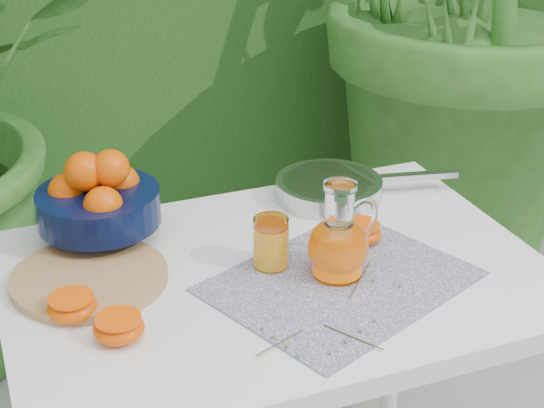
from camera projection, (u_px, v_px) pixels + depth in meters
name	position (u px, v px, depth m)	size (l,w,h in m)	color
white_table	(276.00, 307.00, 1.59)	(1.00, 0.70, 0.75)	white
placemat	(341.00, 281.00, 1.52)	(0.44, 0.35, 0.00)	#0D104A
cutting_board	(90.00, 278.00, 1.52)	(0.29, 0.29, 0.02)	#A87B4C
fruit_bowl	(98.00, 199.00, 1.63)	(0.24, 0.24, 0.19)	black
juice_pitcher	(339.00, 244.00, 1.51)	(0.17, 0.14, 0.19)	white
juice_tumbler	(271.00, 243.00, 1.55)	(0.08, 0.08, 0.10)	white
saute_pan	(331.00, 188.00, 1.82)	(0.43, 0.28, 0.04)	#B4B3B8
orange_halves	(194.00, 285.00, 1.47)	(0.69, 0.26, 0.04)	#DC4702
thyme_sprigs	(334.00, 316.00, 1.41)	(0.32, 0.26, 0.01)	brown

